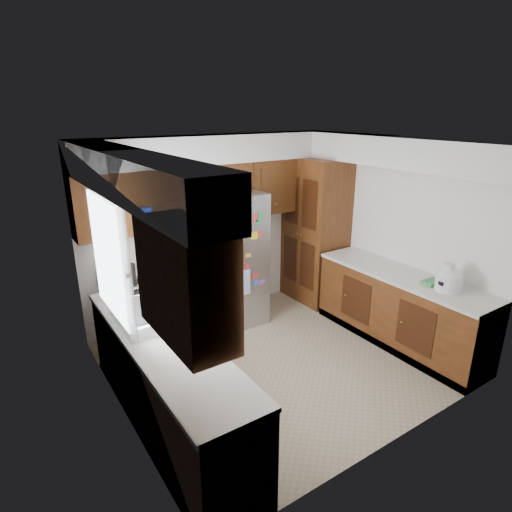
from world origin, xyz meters
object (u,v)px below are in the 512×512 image
at_px(paper_towel, 447,277).
at_px(rice_cooker, 449,279).
at_px(pantry, 315,231).
at_px(fridge, 226,260).

bearing_deg(paper_towel, rice_cooker, -98.55).
relative_size(pantry, paper_towel, 7.17).
bearing_deg(rice_cooker, fridge, 123.61).
xyz_separation_m(fridge, rice_cooker, (1.50, -2.26, 0.15)).
relative_size(rice_cooker, paper_towel, 0.98).
bearing_deg(fridge, paper_towel, -55.92).
bearing_deg(fridge, pantry, -2.06).
height_order(pantry, fridge, pantry).
height_order(fridge, paper_towel, fridge).
distance_m(fridge, paper_towel, 2.69).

